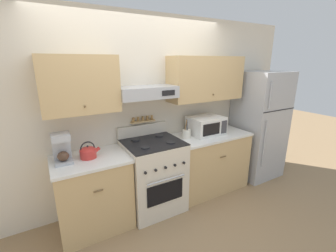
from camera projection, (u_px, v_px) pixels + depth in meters
The scene contains 10 objects.
ground_plane at pixel (164, 219), 2.89m from camera, with size 16.00×16.00×0.00m, color #937551.
wall_back at pixel (146, 103), 3.04m from camera, with size 5.20×0.46×2.55m.
counter_left at pixel (93, 193), 2.66m from camera, with size 0.83×0.64×0.90m.
counter_right at pixel (208, 161), 3.49m from camera, with size 1.20×0.64×0.90m.
stove_range at pixel (153, 175), 3.00m from camera, with size 0.72×0.69×1.11m.
refrigerator at pixel (259, 125), 3.84m from camera, with size 0.75×0.70×1.79m.
tea_kettle at pixel (88, 152), 2.53m from camera, with size 0.23×0.18×0.19m.
coffee_maker at pixel (62, 148), 2.40m from camera, with size 0.18×0.21×0.33m.
microwave at pixel (206, 125), 3.34m from camera, with size 0.49×0.39×0.26m.
utensil_crock at pixel (186, 134), 3.17m from camera, with size 0.12×0.12×0.28m.
Camera 1 is at (-1.18, -2.14, 1.95)m, focal length 24.00 mm.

